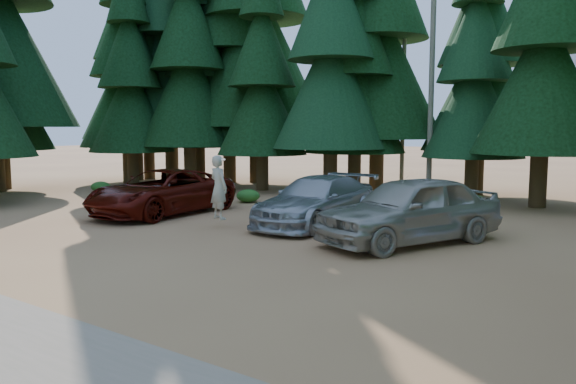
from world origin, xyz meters
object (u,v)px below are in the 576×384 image
Objects in this scene: silver_minivan_center at (317,201)px; log_left at (358,209)px; frisbee_player at (219,187)px; log_right at (369,211)px; red_pickup at (162,192)px; silver_minivan_right at (410,209)px; log_mid at (400,204)px.

log_left is (-0.16, 3.04, -0.64)m from silver_minivan_center.
log_right is (2.63, 4.95, -1.10)m from frisbee_player.
silver_minivan_right is (9.30, 0.35, 0.11)m from red_pickup.
red_pickup is 9.16m from log_mid.
log_left is at bearing 91.44° from silver_minivan_center.
log_mid is 2.67m from log_right.
log_mid is 0.59× the size of log_right.
silver_minivan_center is at bearing -127.60° from log_right.
red_pickup is at bearing 0.50° from frisbee_player.
silver_minivan_center is 1.79× the size of log_mid.
frisbee_player is at bearing -137.40° from silver_minivan_center.
log_mid is (2.61, 7.62, -1.14)m from frisbee_player.
log_right reaches higher than log_left.
log_right is at bearing 30.02° from red_pickup.
log_left is at bearing 128.43° from log_right.
silver_minivan_center is at bearing -170.93° from silver_minivan_right.
frisbee_player is 5.69m from log_left.
log_left is at bearing -73.28° from log_mid.
silver_minivan_center reaches higher than log_left.
silver_minivan_right reaches higher than log_left.
silver_minivan_center is 0.99× the size of silver_minivan_right.
log_right is at bearing 80.06° from silver_minivan_center.
silver_minivan_center is 3.12m from frisbee_player.
silver_minivan_right reaches higher than log_right.
silver_minivan_right reaches higher than log_mid.
frisbee_player is at bearing -147.12° from log_right.
silver_minivan_right is at bearing -34.21° from log_mid.
silver_minivan_center is 1.46× the size of log_left.
frisbee_player is at bearing -145.11° from log_left.
red_pickup is 3.66m from frisbee_player.
silver_minivan_center is 3.68m from silver_minivan_right.
log_left is (5.59, 4.33, -0.67)m from red_pickup.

